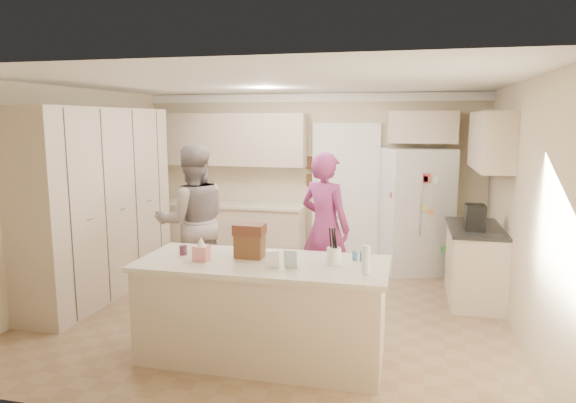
% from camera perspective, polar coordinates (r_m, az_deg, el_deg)
% --- Properties ---
extents(floor, '(5.20, 4.60, 0.02)m').
position_cam_1_polar(floor, '(6.07, -1.72, -12.31)').
color(floor, '#937758').
rests_on(floor, ground).
extents(ceiling, '(5.20, 4.60, 0.02)m').
position_cam_1_polar(ceiling, '(5.67, -1.84, 13.19)').
color(ceiling, white).
rests_on(ceiling, wall_back).
extents(wall_back, '(5.20, 0.02, 2.60)m').
position_cam_1_polar(wall_back, '(7.96, 2.54, 2.54)').
color(wall_back, beige).
rests_on(wall_back, ground).
extents(wall_front, '(5.20, 0.02, 2.60)m').
position_cam_1_polar(wall_front, '(3.59, -11.43, -5.65)').
color(wall_front, beige).
rests_on(wall_front, ground).
extents(wall_left, '(0.02, 4.60, 2.60)m').
position_cam_1_polar(wall_left, '(6.87, -23.29, 0.78)').
color(wall_left, beige).
rests_on(wall_left, ground).
extents(wall_right, '(0.02, 4.60, 2.60)m').
position_cam_1_polar(wall_right, '(5.65, 24.73, -0.96)').
color(wall_right, beige).
rests_on(wall_right, ground).
extents(crown_back, '(5.20, 0.08, 0.12)m').
position_cam_1_polar(crown_back, '(7.86, 2.54, 11.44)').
color(crown_back, white).
rests_on(crown_back, wall_back).
extents(pantry_bank, '(0.60, 2.60, 2.35)m').
position_cam_1_polar(pantry_bank, '(6.88, -20.17, -0.09)').
color(pantry_bank, beige).
rests_on(pantry_bank, floor).
extents(back_base_cab, '(2.20, 0.60, 0.88)m').
position_cam_1_polar(back_base_cab, '(8.10, -5.95, -3.56)').
color(back_base_cab, beige).
rests_on(back_base_cab, floor).
extents(back_countertop, '(2.24, 0.63, 0.04)m').
position_cam_1_polar(back_countertop, '(8.00, -6.03, -0.36)').
color(back_countertop, beige).
rests_on(back_countertop, back_base_cab).
extents(back_upper_cab, '(2.20, 0.35, 0.80)m').
position_cam_1_polar(back_upper_cab, '(8.03, -5.83, 6.85)').
color(back_upper_cab, beige).
rests_on(back_upper_cab, wall_back).
extents(doorway_opening, '(0.90, 0.06, 2.10)m').
position_cam_1_polar(doorway_opening, '(7.88, 6.42, 0.59)').
color(doorway_opening, black).
rests_on(doorway_opening, floor).
extents(doorway_casing, '(1.02, 0.03, 2.22)m').
position_cam_1_polar(doorway_casing, '(7.84, 6.39, 0.55)').
color(doorway_casing, white).
rests_on(doorway_casing, floor).
extents(wall_frame_upper, '(0.15, 0.02, 0.20)m').
position_cam_1_polar(wall_frame_upper, '(7.89, 2.64, 4.31)').
color(wall_frame_upper, brown).
rests_on(wall_frame_upper, wall_back).
extents(wall_frame_lower, '(0.15, 0.02, 0.20)m').
position_cam_1_polar(wall_frame_lower, '(7.92, 2.63, 2.36)').
color(wall_frame_lower, brown).
rests_on(wall_frame_lower, wall_back).
extents(refrigerator, '(1.09, 0.97, 1.80)m').
position_cam_1_polar(refrigerator, '(7.65, 14.07, -1.02)').
color(refrigerator, white).
rests_on(refrigerator, floor).
extents(fridge_seam, '(0.02, 0.02, 1.78)m').
position_cam_1_polar(fridge_seam, '(7.30, 14.10, -1.50)').
color(fridge_seam, gray).
rests_on(fridge_seam, refrigerator).
extents(fridge_dispenser, '(0.22, 0.03, 0.35)m').
position_cam_1_polar(fridge_dispenser, '(7.25, 12.44, 0.50)').
color(fridge_dispenser, black).
rests_on(fridge_dispenser, refrigerator).
extents(fridge_handle_l, '(0.02, 0.02, 0.85)m').
position_cam_1_polar(fridge_handle_l, '(7.26, 13.75, -0.34)').
color(fridge_handle_l, silver).
rests_on(fridge_handle_l, refrigerator).
extents(fridge_handle_r, '(0.02, 0.02, 0.85)m').
position_cam_1_polar(fridge_handle_r, '(7.26, 14.54, -0.37)').
color(fridge_handle_r, silver).
rests_on(fridge_handle_r, refrigerator).
extents(over_fridge_cab, '(0.95, 0.35, 0.45)m').
position_cam_1_polar(over_fridge_cab, '(7.59, 14.78, 7.99)').
color(over_fridge_cab, beige).
rests_on(over_fridge_cab, wall_back).
extents(right_base_cab, '(0.60, 1.20, 0.88)m').
position_cam_1_polar(right_base_cab, '(6.74, 19.99, -6.64)').
color(right_base_cab, beige).
rests_on(right_base_cab, floor).
extents(right_countertop, '(0.63, 1.24, 0.04)m').
position_cam_1_polar(right_countertop, '(6.64, 20.12, -2.81)').
color(right_countertop, '#2D2B28').
rests_on(right_countertop, right_base_cab).
extents(right_upper_cab, '(0.35, 1.50, 0.70)m').
position_cam_1_polar(right_upper_cab, '(6.73, 21.55, 6.29)').
color(right_upper_cab, beige).
rests_on(right_upper_cab, wall_right).
extents(coffee_maker, '(0.22, 0.28, 0.30)m').
position_cam_1_polar(coffee_maker, '(6.41, 20.05, -1.67)').
color(coffee_maker, black).
rests_on(coffee_maker, right_countertop).
extents(island_base, '(2.20, 0.90, 0.88)m').
position_cam_1_polar(island_base, '(4.87, -2.84, -12.15)').
color(island_base, beige).
rests_on(island_base, floor).
extents(island_top, '(2.28, 0.96, 0.05)m').
position_cam_1_polar(island_top, '(4.72, -2.88, -6.94)').
color(island_top, beige).
rests_on(island_top, island_base).
extents(utensil_crock, '(0.13, 0.13, 0.15)m').
position_cam_1_polar(utensil_crock, '(4.61, 5.11, -6.07)').
color(utensil_crock, white).
rests_on(utensil_crock, island_top).
extents(tissue_box, '(0.13, 0.13, 0.14)m').
position_cam_1_polar(tissue_box, '(4.78, -9.60, -5.66)').
color(tissue_box, '#E18282').
rests_on(tissue_box, island_top).
extents(tissue_plume, '(0.08, 0.08, 0.08)m').
position_cam_1_polar(tissue_plume, '(4.76, -9.63, -4.38)').
color(tissue_plume, white).
rests_on(tissue_plume, tissue_box).
extents(dollhouse_body, '(0.26, 0.18, 0.22)m').
position_cam_1_polar(dollhouse_body, '(4.82, -4.28, -4.96)').
color(dollhouse_body, brown).
rests_on(dollhouse_body, island_top).
extents(dollhouse_roof, '(0.28, 0.20, 0.10)m').
position_cam_1_polar(dollhouse_roof, '(4.79, -4.30, -3.10)').
color(dollhouse_roof, '#592D1E').
rests_on(dollhouse_roof, dollhouse_body).
extents(jam_jar, '(0.07, 0.07, 0.09)m').
position_cam_1_polar(jam_jar, '(5.02, -11.56, -5.31)').
color(jam_jar, '#59263F').
rests_on(jam_jar, island_top).
extents(greeting_card_a, '(0.12, 0.06, 0.16)m').
position_cam_1_polar(greeting_card_a, '(4.47, -1.75, -6.46)').
color(greeting_card_a, white).
rests_on(greeting_card_a, island_top).
extents(greeting_card_b, '(0.12, 0.05, 0.16)m').
position_cam_1_polar(greeting_card_b, '(4.48, 0.28, -6.42)').
color(greeting_card_b, silver).
rests_on(greeting_card_b, island_top).
extents(water_bottle, '(0.07, 0.07, 0.24)m').
position_cam_1_polar(water_bottle, '(4.38, 8.66, -6.36)').
color(water_bottle, silver).
rests_on(water_bottle, island_top).
extents(shaker_salt, '(0.05, 0.05, 0.09)m').
position_cam_1_polar(shaker_salt, '(4.76, 7.44, -6.00)').
color(shaker_salt, '#47689D').
rests_on(shaker_salt, island_top).
extents(shaker_pepper, '(0.05, 0.05, 0.09)m').
position_cam_1_polar(shaker_pepper, '(4.76, 8.28, -6.03)').
color(shaker_pepper, '#47689D').
rests_on(shaker_pepper, island_top).
extents(teen_boy, '(1.17, 1.09, 1.91)m').
position_cam_1_polar(teen_boy, '(6.47, -10.52, -2.21)').
color(teen_boy, gray).
rests_on(teen_boy, floor).
extents(teen_girl, '(0.79, 0.68, 1.83)m').
position_cam_1_polar(teen_girl, '(6.25, 4.12, -2.86)').
color(teen_girl, '#9F3C79').
rests_on(teen_girl, floor).
extents(fridge_magnets, '(0.76, 0.02, 1.44)m').
position_cam_1_polar(fridge_magnets, '(7.29, 14.10, -1.51)').
color(fridge_magnets, tan).
rests_on(fridge_magnets, refrigerator).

